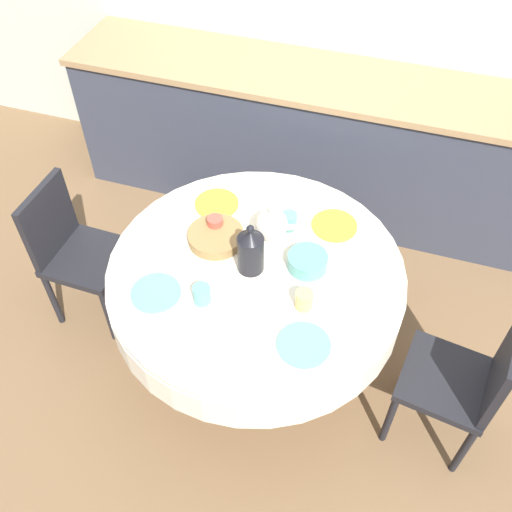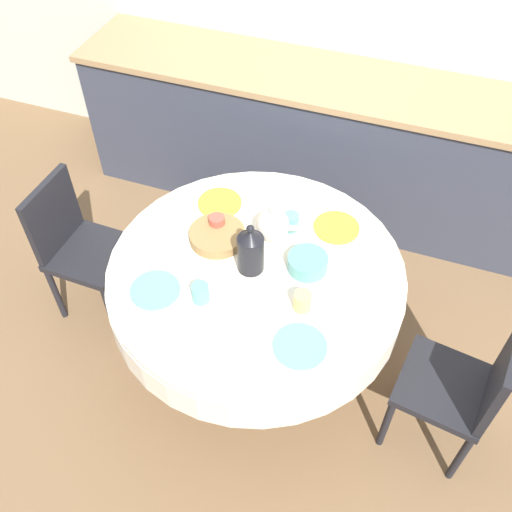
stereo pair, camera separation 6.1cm
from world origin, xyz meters
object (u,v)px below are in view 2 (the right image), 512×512
(coffee_carafe, at_px, (251,250))
(teapot, at_px, (273,225))
(chair_right, at_px, (78,243))
(chair_left, at_px, (464,386))

(coffee_carafe, distance_m, teapot, 0.22)
(chair_right, bearing_deg, coffee_carafe, 89.49)
(coffee_carafe, bearing_deg, chair_left, -7.67)
(chair_left, height_order, teapot, teapot)
(chair_right, bearing_deg, chair_left, 86.49)
(coffee_carafe, bearing_deg, teapot, 80.78)
(chair_right, xyz_separation_m, coffee_carafe, (1.02, -0.03, 0.35))
(chair_left, distance_m, teapot, 1.13)
(chair_right, height_order, coffee_carafe, coffee_carafe)
(chair_right, bearing_deg, teapot, 101.16)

